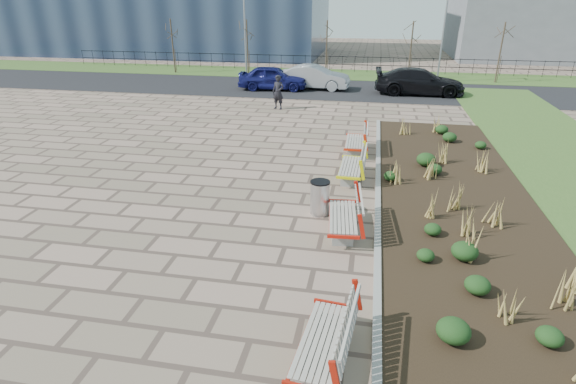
% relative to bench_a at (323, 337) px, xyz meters
% --- Properties ---
extents(ground, '(120.00, 120.00, 0.00)m').
position_rel_bench_a_xyz_m(ground, '(-3.00, 1.90, -0.50)').
color(ground, '#876C5C').
rests_on(ground, ground).
extents(planting_bed, '(4.50, 18.00, 0.10)m').
position_rel_bench_a_xyz_m(planting_bed, '(3.25, 6.90, -0.45)').
color(planting_bed, black).
rests_on(planting_bed, ground).
extents(planting_curb, '(0.16, 18.00, 0.15)m').
position_rel_bench_a_xyz_m(planting_curb, '(0.92, 6.90, -0.42)').
color(planting_curb, gray).
rests_on(planting_curb, ground).
extents(grass_verge_far, '(80.00, 5.00, 0.04)m').
position_rel_bench_a_xyz_m(grass_verge_far, '(-3.00, 29.90, -0.48)').
color(grass_verge_far, '#33511E').
rests_on(grass_verge_far, ground).
extents(road, '(80.00, 7.00, 0.02)m').
position_rel_bench_a_xyz_m(road, '(-3.00, 23.90, -0.49)').
color(road, black).
rests_on(road, ground).
extents(bench_a, '(1.12, 2.18, 1.00)m').
position_rel_bench_a_xyz_m(bench_a, '(0.00, 0.00, 0.00)').
color(bench_a, '#A6190B').
rests_on(bench_a, ground).
extents(bench_b, '(1.09, 2.17, 1.00)m').
position_rel_bench_a_xyz_m(bench_b, '(0.00, 4.62, 0.00)').
color(bench_b, red).
rests_on(bench_b, ground).
extents(bench_c, '(0.95, 2.12, 1.00)m').
position_rel_bench_a_xyz_m(bench_c, '(0.00, 8.41, 0.00)').
color(bench_c, '#F2ED0C').
rests_on(bench_c, ground).
extents(bench_d, '(0.93, 2.11, 1.00)m').
position_rel_bench_a_xyz_m(bench_d, '(0.00, 11.26, 0.00)').
color(bench_d, red).
rests_on(bench_d, ground).
extents(litter_bin, '(0.54, 0.54, 0.97)m').
position_rel_bench_a_xyz_m(litter_bin, '(-0.72, 5.57, -0.01)').
color(litter_bin, '#B2B2B7').
rests_on(litter_bin, ground).
extents(pedestrian, '(0.75, 0.60, 1.81)m').
position_rel_bench_a_xyz_m(pedestrian, '(-4.46, 17.89, 0.40)').
color(pedestrian, black).
rests_on(pedestrian, ground).
extents(car_blue, '(4.57, 2.15, 1.51)m').
position_rel_bench_a_xyz_m(car_blue, '(-5.88, 23.07, 0.28)').
color(car_blue, '#131556').
rests_on(car_blue, road).
extents(car_silver, '(4.69, 1.91, 1.51)m').
position_rel_bench_a_xyz_m(car_silver, '(-3.27, 23.78, 0.28)').
color(car_silver, gray).
rests_on(car_silver, road).
extents(car_black, '(5.45, 2.28, 1.57)m').
position_rel_bench_a_xyz_m(car_black, '(3.35, 23.25, 0.31)').
color(car_black, black).
rests_on(car_black, road).
extents(tree_a, '(1.40, 1.40, 4.00)m').
position_rel_bench_a_xyz_m(tree_a, '(-15.00, 28.40, 1.54)').
color(tree_a, '#4C3D2D').
rests_on(tree_a, grass_verge_far).
extents(tree_b, '(1.40, 1.40, 4.00)m').
position_rel_bench_a_xyz_m(tree_b, '(-9.00, 28.40, 1.54)').
color(tree_b, '#4C3D2D').
rests_on(tree_b, grass_verge_far).
extents(tree_c, '(1.40, 1.40, 4.00)m').
position_rel_bench_a_xyz_m(tree_c, '(-3.00, 28.40, 1.54)').
color(tree_c, '#4C3D2D').
rests_on(tree_c, grass_verge_far).
extents(tree_d, '(1.40, 1.40, 4.00)m').
position_rel_bench_a_xyz_m(tree_d, '(3.00, 28.40, 1.54)').
color(tree_d, '#4C3D2D').
rests_on(tree_d, grass_verge_far).
extents(tree_e, '(1.40, 1.40, 4.00)m').
position_rel_bench_a_xyz_m(tree_e, '(9.00, 28.40, 1.54)').
color(tree_e, '#4C3D2D').
rests_on(tree_e, grass_verge_far).
extents(lamp_west, '(0.24, 0.60, 6.00)m').
position_rel_bench_a_xyz_m(lamp_west, '(-9.00, 27.90, 2.54)').
color(lamp_west, gray).
rests_on(lamp_west, grass_verge_far).
extents(lamp_east, '(0.24, 0.60, 6.00)m').
position_rel_bench_a_xyz_m(lamp_east, '(5.00, 27.90, 2.54)').
color(lamp_east, gray).
rests_on(lamp_east, grass_verge_far).
extents(railing_fence, '(44.00, 0.10, 1.20)m').
position_rel_bench_a_xyz_m(railing_fence, '(-3.00, 31.40, 0.14)').
color(railing_fence, black).
rests_on(railing_fence, grass_verge_far).
extents(building_grey, '(18.00, 12.00, 10.00)m').
position_rel_bench_a_xyz_m(building_grey, '(17.00, 43.90, 4.50)').
color(building_grey, slate).
rests_on(building_grey, ground).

